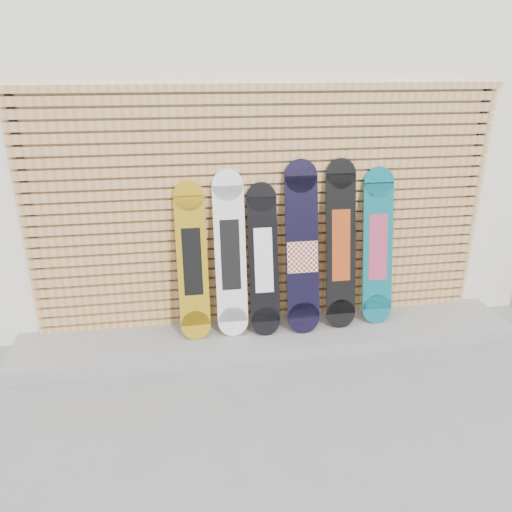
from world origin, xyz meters
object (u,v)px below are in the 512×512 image
object	(u,v)px
snowboard_1	(230,255)
snowboard_2	(263,260)
snowboard_0	(192,262)
snowboard_5	(378,247)
snowboard_3	(302,250)
snowboard_4	(341,245)

from	to	relation	value
snowboard_1	snowboard_2	xyz separation A→B (m)	(0.30, -0.02, -0.06)
snowboard_2	snowboard_0	bearing A→B (deg)	178.55
snowboard_2	snowboard_5	world-z (taller)	snowboard_5
snowboard_3	snowboard_4	distance (m)	0.37
snowboard_0	snowboard_4	bearing A→B (deg)	-0.08
snowboard_1	snowboard_2	world-z (taller)	snowboard_1
snowboard_2	snowboard_4	distance (m)	0.73
snowboard_3	snowboard_1	bearing A→B (deg)	177.22
snowboard_4	snowboard_0	bearing A→B (deg)	179.92
snowboard_5	snowboard_4	bearing A→B (deg)	-177.72
snowboard_1	snowboard_3	distance (m)	0.65
snowboard_1	snowboard_4	world-z (taller)	snowboard_4
snowboard_2	snowboard_3	xyz separation A→B (m)	(0.35, -0.01, 0.09)
snowboard_3	snowboard_4	world-z (taller)	snowboard_3
snowboard_4	snowboard_1	bearing A→B (deg)	179.62
snowboard_1	snowboard_0	bearing A→B (deg)	-179.17
snowboard_0	snowboard_5	distance (m)	1.72
snowboard_0	snowboard_3	bearing A→B (deg)	-1.54
snowboard_0	snowboard_2	size ratio (longest dim) A/B	1.03
snowboard_2	snowboard_3	world-z (taller)	snowboard_3
snowboard_3	snowboard_5	xyz separation A→B (m)	(0.73, 0.04, -0.03)
snowboard_0	snowboard_1	distance (m)	0.34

